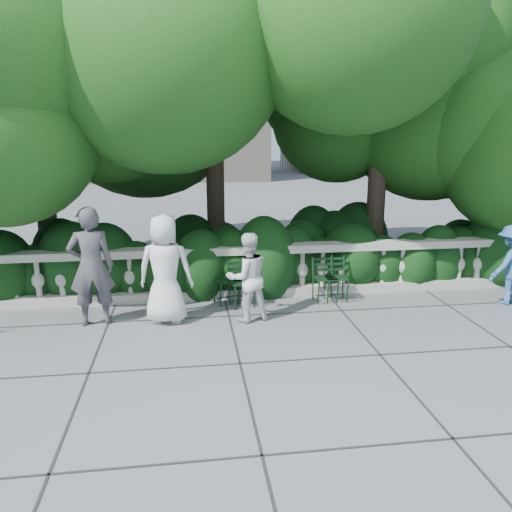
{
  "coord_description": "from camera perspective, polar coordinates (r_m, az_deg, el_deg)",
  "views": [
    {
      "loc": [
        -1.14,
        -7.2,
        3.1
      ],
      "look_at": [
        0.0,
        1.0,
        1.0
      ],
      "focal_mm": 35.0,
      "sensor_mm": 36.0,
      "label": 1
    }
  ],
  "objects": [
    {
      "name": "ground",
      "position": [
        7.93,
        1.01,
        -8.8
      ],
      "size": [
        90.0,
        90.0,
        0.0
      ],
      "primitive_type": "plane",
      "color": "#575A5F",
      "rests_on": "ground"
    },
    {
      "name": "balustrade",
      "position": [
        9.45,
        -0.67,
        -1.84
      ],
      "size": [
        12.0,
        0.44,
        1.0
      ],
      "color": "#9E998E",
      "rests_on": "ground"
    },
    {
      "name": "shrub_hedge",
      "position": [
        10.73,
        -1.48,
        -2.57
      ],
      "size": [
        15.0,
        2.6,
        1.7
      ],
      "primitive_type": null,
      "color": "black",
      "rests_on": "ground"
    },
    {
      "name": "tree_canopy",
      "position": [
        10.59,
        2.15,
        18.89
      ],
      "size": [
        15.04,
        6.52,
        6.78
      ],
      "color": "#3F3023",
      "rests_on": "ground"
    },
    {
      "name": "chair_b",
      "position": [
        9.14,
        -1.27,
        -5.6
      ],
      "size": [
        0.53,
        0.56,
        0.84
      ],
      "primitive_type": null,
      "rotation": [
        0.0,
        0.0,
        -0.21
      ],
      "color": "black",
      "rests_on": "ground"
    },
    {
      "name": "chair_c",
      "position": [
        9.12,
        -3.04,
        -5.67
      ],
      "size": [
        0.57,
        0.59,
        0.84
      ],
      "primitive_type": null,
      "rotation": [
        0.0,
        0.0,
        0.32
      ],
      "color": "black",
      "rests_on": "ground"
    },
    {
      "name": "chair_d",
      "position": [
        9.34,
        9.25,
        -5.35
      ],
      "size": [
        0.46,
        0.5,
        0.84
      ],
      "primitive_type": null,
      "rotation": [
        0.0,
        0.0,
        -0.05
      ],
      "color": "black",
      "rests_on": "ground"
    },
    {
      "name": "chair_e",
      "position": [
        8.94,
        -1.32,
        -6.05
      ],
      "size": [
        0.53,
        0.56,
        0.84
      ],
      "primitive_type": null,
      "rotation": [
        0.0,
        0.0,
        0.21
      ],
      "color": "black",
      "rests_on": "ground"
    },
    {
      "name": "chair_f",
      "position": [
        9.29,
        8.13,
        -5.41
      ],
      "size": [
        0.47,
        0.51,
        0.84
      ],
      "primitive_type": null,
      "rotation": [
        0.0,
        0.0,
        0.06
      ],
      "color": "black",
      "rests_on": "ground"
    },
    {
      "name": "person_businessman",
      "position": [
        8.23,
        -10.34,
        -1.49
      ],
      "size": [
        0.97,
        0.71,
        1.81
      ],
      "primitive_type": "imported",
      "rotation": [
        0.0,
        0.0,
        2.98
      ],
      "color": "silver",
      "rests_on": "ground"
    },
    {
      "name": "person_woman_grey",
      "position": [
        8.41,
        -18.32,
        -1.15
      ],
      "size": [
        0.77,
        0.56,
        1.95
      ],
      "primitive_type": "imported",
      "rotation": [
        0.0,
        0.0,
        3.28
      ],
      "color": "#403F44",
      "rests_on": "ground"
    },
    {
      "name": "person_casual_man",
      "position": [
        8.2,
        -1.0,
        -2.45
      ],
      "size": [
        0.85,
        0.73,
        1.49
      ],
      "primitive_type": "imported",
      "rotation": [
        0.0,
        0.0,
        3.4
      ],
      "color": "silver",
      "rests_on": "ground"
    },
    {
      "name": "person_older_blue",
      "position": [
        10.13,
        27.12,
        -0.87
      ],
      "size": [
        1.07,
        0.83,
        1.47
      ],
      "primitive_type": "imported",
      "rotation": [
        0.0,
        0.0,
        3.47
      ],
      "color": "#2F5A8E",
      "rests_on": "ground"
    }
  ]
}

